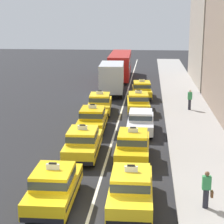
# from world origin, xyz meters

# --- Properties ---
(lane_stripe_left_right) EXTENTS (0.14, 80.00, 0.01)m
(lane_stripe_left_right) POSITION_xyz_m (0.00, 20.00, 0.00)
(lane_stripe_left_right) COLOR silver
(lane_stripe_left_right) RESTS_ON ground
(sidewalk_curb) EXTENTS (4.00, 90.00, 0.15)m
(sidewalk_curb) POSITION_xyz_m (5.60, 15.00, 0.07)
(sidewalk_curb) COLOR #9E9993
(sidewalk_curb) RESTS_ON ground
(taxi_left_nearest) EXTENTS (1.89, 4.59, 1.96)m
(taxi_left_nearest) POSITION_xyz_m (-1.65, 2.16, 0.88)
(taxi_left_nearest) COLOR black
(taxi_left_nearest) RESTS_ON ground
(taxi_left_second) EXTENTS (1.91, 4.60, 1.96)m
(taxi_left_second) POSITION_xyz_m (-1.40, 8.20, 0.88)
(taxi_left_second) COLOR black
(taxi_left_second) RESTS_ON ground
(taxi_left_third) EXTENTS (1.92, 4.60, 1.96)m
(taxi_left_third) POSITION_xyz_m (-1.60, 13.50, 0.88)
(taxi_left_third) COLOR black
(taxi_left_third) RESTS_ON ground
(taxi_left_fourth) EXTENTS (2.07, 4.66, 1.96)m
(taxi_left_fourth) POSITION_xyz_m (-1.74, 18.62, 0.88)
(taxi_left_fourth) COLOR black
(taxi_left_fourth) RESTS_ON ground
(box_truck_left_fifth) EXTENTS (2.56, 7.06, 3.27)m
(box_truck_left_fifth) POSITION_xyz_m (-1.50, 26.95, 1.78)
(box_truck_left_fifth) COLOR black
(box_truck_left_fifth) RESTS_ON ground
(bus_left_sixth) EXTENTS (2.79, 11.26, 3.22)m
(bus_left_sixth) POSITION_xyz_m (-1.45, 37.53, 1.82)
(bus_left_sixth) COLOR black
(bus_left_sixth) RESTS_ON ground
(taxi_right_nearest) EXTENTS (1.87, 4.58, 1.96)m
(taxi_right_nearest) POSITION_xyz_m (1.66, 2.22, 0.88)
(taxi_right_nearest) COLOR black
(taxi_right_nearest) RESTS_ON ground
(taxi_right_second) EXTENTS (1.83, 4.57, 1.96)m
(taxi_right_second) POSITION_xyz_m (1.48, 7.94, 0.88)
(taxi_right_second) COLOR black
(taxi_right_second) RESTS_ON ground
(sedan_right_third) EXTENTS (1.77, 4.30, 1.58)m
(sedan_right_third) POSITION_xyz_m (1.79, 13.34, 0.85)
(sedan_right_third) COLOR black
(sedan_right_third) RESTS_ON ground
(taxi_right_fourth) EXTENTS (2.10, 4.66, 1.96)m
(taxi_right_fourth) POSITION_xyz_m (1.42, 19.31, 0.88)
(taxi_right_fourth) COLOR black
(taxi_right_fourth) RESTS_ON ground
(taxi_right_fifth) EXTENTS (2.11, 4.67, 1.96)m
(taxi_right_fifth) POSITION_xyz_m (1.58, 25.13, 0.88)
(taxi_right_fifth) COLOR black
(taxi_right_fifth) RESTS_ON ground
(pedestrian_near_crosswalk) EXTENTS (0.36, 0.24, 1.72)m
(pedestrian_near_crosswalk) POSITION_xyz_m (5.77, 20.04, 1.03)
(pedestrian_near_crosswalk) COLOR #23232D
(pedestrian_near_crosswalk) RESTS_ON sidewalk_curb
(pedestrian_mid_block) EXTENTS (0.47, 0.24, 1.62)m
(pedestrian_mid_block) POSITION_xyz_m (4.81, 2.18, 0.96)
(pedestrian_mid_block) COLOR #23232D
(pedestrian_mid_block) RESTS_ON sidewalk_curb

